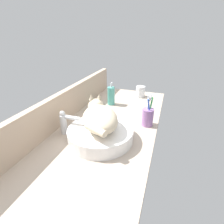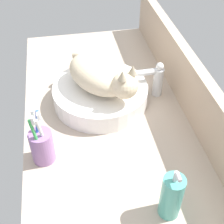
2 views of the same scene
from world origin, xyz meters
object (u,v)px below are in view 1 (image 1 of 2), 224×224
object	(u,v)px
faucet	(65,122)
toothbrush_cup	(148,117)
sink_basin	(101,134)
water_glass	(140,92)
cat	(99,117)
soap_dispenser	(111,96)

from	to	relation	value
faucet	toothbrush_cup	distance (cm)	47.09
sink_basin	water_glass	size ratio (longest dim) A/B	3.69
cat	toothbrush_cup	distance (cm)	31.51
faucet	soap_dispenser	size ratio (longest dim) A/B	0.81
soap_dispenser	water_glass	world-z (taller)	soap_dispenser
toothbrush_cup	sink_basin	bearing A→B (deg)	138.43
faucet	soap_dispenser	bearing A→B (deg)	-11.75
faucet	toothbrush_cup	size ratio (longest dim) A/B	0.73
cat	faucet	bearing A→B (deg)	94.70
sink_basin	toothbrush_cup	size ratio (longest dim) A/B	1.79
water_glass	sink_basin	bearing A→B (deg)	173.58
faucet	water_glass	bearing A→B (deg)	-21.60
cat	faucet	world-z (taller)	cat
cat	water_glass	size ratio (longest dim) A/B	3.34
sink_basin	water_glass	world-z (taller)	water_glass
cat	soap_dispenser	world-z (taller)	cat
sink_basin	soap_dispenser	world-z (taller)	soap_dispenser
soap_dispenser	toothbrush_cup	bearing A→B (deg)	-127.40
faucet	sink_basin	bearing A→B (deg)	-88.64
sink_basin	faucet	xyz separation A→B (cm)	(-0.48, 20.08, 3.93)
cat	water_glass	distance (cm)	70.14
cat	toothbrush_cup	world-z (taller)	cat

